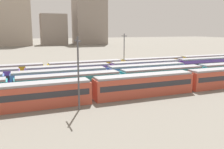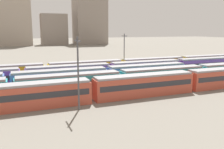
# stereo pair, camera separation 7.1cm
# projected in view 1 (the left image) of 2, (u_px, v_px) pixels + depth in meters

# --- Properties ---
(ground_plane) EXTENTS (600.00, 600.00, 0.00)m
(ground_plane) POSITION_uv_depth(u_px,v_px,m) (13.00, 93.00, 43.60)
(ground_plane) COLOR slate
(train_track_1) EXTENTS (93.60, 3.06, 3.75)m
(train_track_1) POSITION_uv_depth(u_px,v_px,m) (163.00, 76.00, 48.89)
(train_track_1) COLOR teal
(train_track_1) RESTS_ON ground_plane
(train_track_2) EXTENTS (55.80, 3.06, 3.75)m
(train_track_2) POSITION_uv_depth(u_px,v_px,m) (61.00, 79.00, 46.47)
(train_track_2) COLOR #4C70BC
(train_track_2) RESTS_ON ground_plane
(train_track_3) EXTENTS (74.70, 3.06, 3.75)m
(train_track_3) POSITION_uv_depth(u_px,v_px,m) (110.00, 71.00, 55.67)
(train_track_3) COLOR #6B429E
(train_track_3) RESTS_ON ground_plane
(train_track_4) EXTENTS (93.60, 3.06, 3.75)m
(train_track_4) POSITION_uv_depth(u_px,v_px,m) (153.00, 65.00, 65.81)
(train_track_4) COLOR yellow
(train_track_4) RESTS_ON ground_plane
(catenary_pole_1) EXTENTS (0.24, 3.20, 10.21)m
(catenary_pole_1) POSITION_uv_depth(u_px,v_px,m) (124.00, 51.00, 64.98)
(catenary_pole_1) COLOR #4C4C51
(catenary_pole_1) RESTS_ON ground_plane
(catenary_pole_2) EXTENTS (0.24, 3.20, 10.31)m
(catenary_pole_2) POSITION_uv_depth(u_px,v_px,m) (78.00, 70.00, 33.43)
(catenary_pole_2) COLOR #4C4C51
(catenary_pole_2) RESTS_ON ground_plane
(distant_building_2) EXTENTS (22.55, 17.60, 49.86)m
(distant_building_2) POSITION_uv_depth(u_px,v_px,m) (13.00, 10.00, 171.96)
(distant_building_2) COLOR #A89989
(distant_building_2) RESTS_ON ground_plane
(distant_building_3) EXTENTS (19.32, 12.14, 23.11)m
(distant_building_3) POSITION_uv_depth(u_px,v_px,m) (54.00, 29.00, 184.54)
(distant_building_3) COLOR gray
(distant_building_3) RESTS_ON ground_plane
(distant_building_4) EXTENTS (24.13, 20.78, 46.87)m
(distant_building_4) POSITION_uv_depth(u_px,v_px,m) (89.00, 14.00, 192.82)
(distant_building_4) COLOR gray
(distant_building_4) RESTS_ON ground_plane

